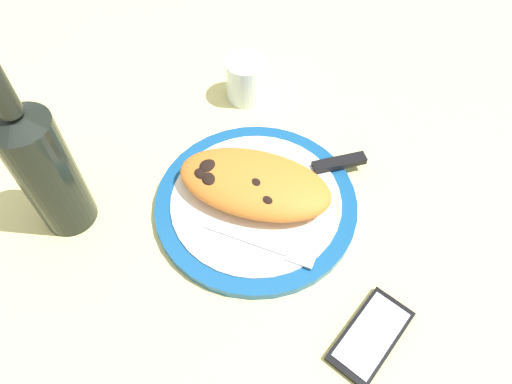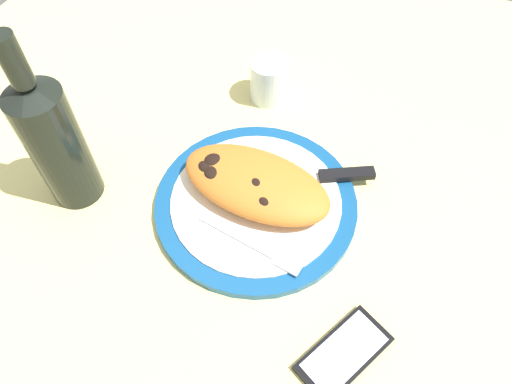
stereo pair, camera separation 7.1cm
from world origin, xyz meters
The scene contains 8 objects.
ground_plane centered at (0.00, 0.00, -1.50)cm, with size 150.00×150.00×3.00cm, color #E5D684.
plate centered at (0.00, 0.00, 0.87)cm, with size 31.74×31.74×1.82cm.
calzone centered at (-0.62, 1.19, 4.29)cm, with size 24.64×13.91×4.91cm.
fork centered at (3.84, -7.87, 2.02)cm, with size 17.02×4.01×0.40cm.
knife centered at (8.39, 8.12, 2.29)cm, with size 22.00×12.92×1.20cm.
smartphone centered at (19.66, -16.96, 0.56)cm, with size 11.15×14.10×1.16cm.
water_glass centered at (-7.70, 24.08, 3.56)cm, with size 7.17×7.17×8.01cm.
wine_bottle centered at (-27.69, -8.40, 11.88)cm, with size 7.95×7.95×29.61cm.
Camera 1 is at (9.64, -40.48, 61.99)cm, focal length 32.93 mm.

